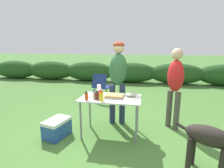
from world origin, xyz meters
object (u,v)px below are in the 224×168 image
food_tray (114,96)px  mustard_bottle (101,96)px  ketchup_bottle (101,92)px  standing_person_in_red_jacket (175,81)px  folding_table (111,101)px  standing_person_in_dark_puffer (118,73)px  mixing_bowl (131,94)px  hot_sauce_bottle (86,96)px  dog (213,140)px  bbq_sauce_bottle (97,95)px  cooler_box (57,128)px  paper_cup_stack (99,89)px  camp_chair_green_behind_table (102,85)px  mayo_bottle (94,94)px  plate_stack (91,95)px

food_tray → mustard_bottle: size_ratio=1.96×
ketchup_bottle → standing_person_in_red_jacket: 1.48m
folding_table → standing_person_in_dark_puffer: 0.79m
mixing_bowl → hot_sauce_bottle: size_ratio=1.21×
dog → bbq_sauce_bottle: bearing=-80.7°
food_tray → bbq_sauce_bottle: bearing=-148.3°
standing_person_in_dark_puffer → cooler_box: 1.65m
paper_cup_stack → camp_chair_green_behind_table: 2.00m
ketchup_bottle → camp_chair_green_behind_table: (-0.50, 2.13, -0.35)m
standing_person_in_dark_puffer → dog: 2.15m
mayo_bottle → ketchup_bottle: bearing=59.0°
standing_person_in_red_jacket → dog: size_ratio=1.95×
standing_person_in_red_jacket → camp_chair_green_behind_table: bearing=-173.1°
mixing_bowl → standing_person_in_red_jacket: size_ratio=0.12×
mayo_bottle → cooler_box: bearing=-168.5°
mustard_bottle → cooler_box: 1.07m
paper_cup_stack → mayo_bottle: 0.35m
folding_table → mayo_bottle: size_ratio=6.51×
hot_sauce_bottle → cooler_box: hot_sauce_bottle is taller
mixing_bowl → paper_cup_stack: paper_cup_stack is taller
food_tray → cooler_box: bearing=-165.1°
mustard_bottle → camp_chair_green_behind_table: bearing=103.6°
ketchup_bottle → mustard_bottle: (0.07, -0.24, 0.01)m
mixing_bowl → ketchup_bottle: bearing=-168.2°
plate_stack → mayo_bottle: bearing=-56.0°
plate_stack → mustard_bottle: (0.27, -0.25, 0.08)m
paper_cup_stack → mixing_bowl: bearing=-8.3°
plate_stack → hot_sauce_bottle: 0.27m
plate_stack → mixing_bowl: 0.75m
mixing_bowl → paper_cup_stack: (-0.64, 0.09, 0.05)m
paper_cup_stack → dog: bearing=-31.3°
mixing_bowl → hot_sauce_bottle: (-0.75, -0.36, 0.04)m
paper_cup_stack → standing_person_in_dark_puffer: 0.59m
mayo_bottle → standing_person_in_dark_puffer: bearing=67.6°
paper_cup_stack → hot_sauce_bottle: paper_cup_stack is taller
food_tray → folding_table: bearing=-163.2°
ketchup_bottle → mayo_bottle: size_ratio=0.96×
food_tray → dog: 1.66m
standing_person_in_red_jacket → dog: standing_person_in_red_jacket is taller
bbq_sauce_bottle → dog: bbq_sauce_bottle is taller
plate_stack → food_tray: bearing=-2.5°
food_tray → bbq_sauce_bottle: 0.33m
mustard_bottle → hot_sauce_bottle: (-0.27, -0.01, -0.01)m
cooler_box → mixing_bowl: bearing=120.5°
bbq_sauce_bottle → hot_sauce_bottle: size_ratio=1.04×
bbq_sauce_bottle → hot_sauce_bottle: bearing=-159.6°
folding_table → mixing_bowl: 0.40m
mixing_bowl → cooler_box: size_ratio=0.36×
food_tray → cooler_box: 1.23m
mustard_bottle → food_tray: bearing=50.8°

